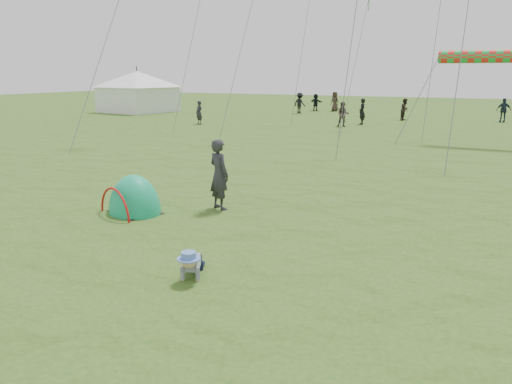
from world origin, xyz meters
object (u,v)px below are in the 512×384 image
at_px(popup_tent, 135,212).
at_px(event_marquee, 138,90).
at_px(crawling_toddler, 191,262).
at_px(standing_adult, 219,174).

height_order(popup_tent, event_marquee, event_marquee).
bearing_deg(popup_tent, event_marquee, 150.68).
bearing_deg(event_marquee, popup_tent, -42.37).
height_order(crawling_toddler, standing_adult, standing_adult).
xyz_separation_m(crawling_toddler, popup_tent, (-3.63, 2.84, -0.28)).
bearing_deg(popup_tent, crawling_toddler, -16.70).
relative_size(popup_tent, event_marquee, 0.34).
height_order(crawling_toddler, popup_tent, popup_tent).
relative_size(popup_tent, standing_adult, 1.07).
xyz_separation_m(crawling_toddler, standing_adult, (-1.88, 4.12, 0.64)).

